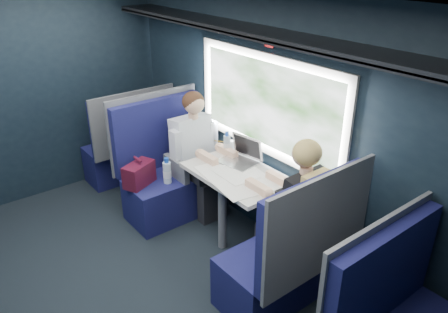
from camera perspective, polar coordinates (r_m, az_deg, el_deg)
ground at (r=3.93m, az=-10.85°, el=-16.27°), size 2.80×4.20×0.01m
room_shell at (r=3.16m, az=-12.67°, el=4.39°), size 3.00×4.40×2.40m
table at (r=3.99m, az=1.50°, el=-3.20°), size 0.62×1.00×0.74m
seat_bay_near at (r=4.64m, az=-7.27°, el=-2.42°), size 1.07×0.62×1.26m
seat_bay_far at (r=3.50m, az=8.41°, el=-13.13°), size 1.04×0.62×1.26m
seat_row_front at (r=5.40m, az=-12.24°, el=1.20°), size 1.04×0.51×1.16m
man at (r=4.51m, az=-3.46°, el=1.06°), size 0.53×0.56×1.32m
woman at (r=3.56m, az=9.63°, el=-6.25°), size 0.53×0.56×1.32m
papers at (r=3.90m, az=1.67°, el=-2.65°), size 0.60×0.79×0.01m
laptop at (r=4.15m, az=2.40°, el=0.21°), size 0.31×0.38×0.26m
bottle_small at (r=4.30m, az=0.39°, el=1.64°), size 0.07×0.07×0.23m
cup at (r=4.41m, az=0.89°, el=1.51°), size 0.07×0.07×0.09m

